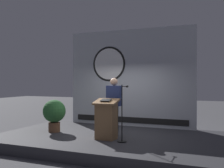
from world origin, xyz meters
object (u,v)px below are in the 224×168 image
speaker_person (114,106)px  potted_plant (54,113)px  microphone_stand (123,121)px  podium (106,120)px

speaker_person → potted_plant: speaker_person is taller
speaker_person → microphone_stand: bearing=-49.7°
potted_plant → speaker_person: bearing=3.9°
speaker_person → microphone_stand: 0.82m
podium → speaker_person: 0.58m
potted_plant → podium: bearing=-10.1°
microphone_stand → potted_plant: 2.50m
speaker_person → microphone_stand: speaker_person is taller
podium → microphone_stand: (0.52, -0.10, -0.01)m
podium → potted_plant: bearing=169.9°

